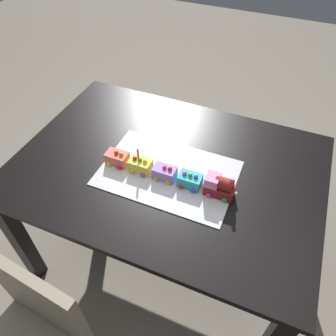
% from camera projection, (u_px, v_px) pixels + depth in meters
% --- Properties ---
extents(ground_plane, '(8.00, 8.00, 0.00)m').
position_uv_depth(ground_plane, '(168.00, 248.00, 2.03)').
color(ground_plane, gray).
extents(dining_table, '(1.40, 1.00, 0.74)m').
position_uv_depth(dining_table, '(168.00, 180.00, 1.58)').
color(dining_table, black).
rests_on(dining_table, ground).
extents(cake_board, '(0.60, 0.40, 0.00)m').
position_uv_depth(cake_board, '(168.00, 173.00, 1.46)').
color(cake_board, silver).
rests_on(cake_board, dining_table).
extents(cake_locomotive, '(0.14, 0.08, 0.12)m').
position_uv_depth(cake_locomotive, '(219.00, 186.00, 1.34)').
color(cake_locomotive, maroon).
rests_on(cake_locomotive, cake_board).
extents(cake_car_gondola_turquoise, '(0.10, 0.08, 0.07)m').
position_uv_depth(cake_car_gondola_turquoise, '(190.00, 180.00, 1.39)').
color(cake_car_gondola_turquoise, '#38B7C6').
rests_on(cake_car_gondola_turquoise, cake_board).
extents(cake_car_flatbed_lavender, '(0.10, 0.08, 0.07)m').
position_uv_depth(cake_car_flatbed_lavender, '(165.00, 173.00, 1.42)').
color(cake_car_flatbed_lavender, '#AD84E0').
rests_on(cake_car_flatbed_lavender, cake_board).
extents(cake_car_caboose_lemon, '(0.10, 0.08, 0.07)m').
position_uv_depth(cake_car_caboose_lemon, '(140.00, 165.00, 1.45)').
color(cake_car_caboose_lemon, '#F4E04C').
rests_on(cake_car_caboose_lemon, cake_board).
extents(cake_car_hopper_coral, '(0.10, 0.08, 0.07)m').
position_uv_depth(cake_car_hopper_coral, '(117.00, 158.00, 1.49)').
color(cake_car_hopper_coral, '#F27260').
rests_on(cake_car_hopper_coral, cake_board).
extents(birthday_candle, '(0.01, 0.01, 0.06)m').
position_uv_depth(birthday_candle, '(138.00, 153.00, 1.40)').
color(birthday_candle, '#F24C59').
rests_on(birthday_candle, cake_car_caboose_lemon).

